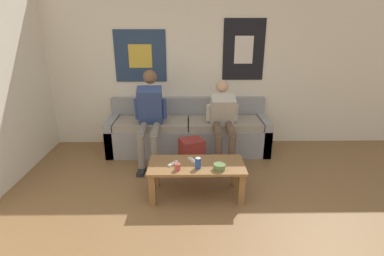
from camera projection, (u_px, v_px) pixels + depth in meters
name	position (u px, v px, depth m)	size (l,w,h in m)	color
wall_back	(190.00, 66.00, 4.71)	(10.00, 0.07, 2.55)	silver
couch	(188.00, 133.00, 4.71)	(2.46, 0.71, 0.79)	gray
coffee_table	(196.00, 170.00, 3.45)	(1.10, 0.51, 0.40)	olive
person_seated_adult	(150.00, 114.00, 4.24)	(0.47, 0.89, 1.29)	gray
person_seated_teen	(223.00, 119.00, 4.26)	(0.47, 0.91, 1.14)	brown
backpack	(192.00, 156.00, 4.04)	(0.37, 0.37, 0.46)	maroon
ceramic_bowl	(219.00, 166.00, 3.29)	(0.14, 0.14, 0.07)	#607F47
pillar_candle	(177.00, 167.00, 3.28)	(0.06, 0.06, 0.09)	#B24C42
drink_can_blue	(198.00, 163.00, 3.31)	(0.07, 0.07, 0.12)	#28479E
game_controller_near_left	(193.00, 160.00, 3.49)	(0.11, 0.14, 0.03)	white
game_controller_near_right	(173.00, 164.00, 3.41)	(0.12, 0.13, 0.03)	white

